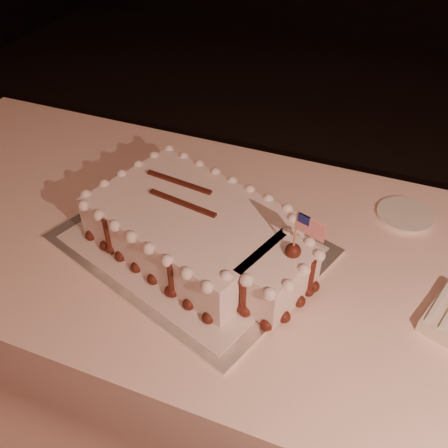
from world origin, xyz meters
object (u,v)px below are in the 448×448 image
at_px(banquet_table, 310,371).
at_px(cake_board, 191,244).
at_px(side_plate, 405,215).
at_px(sheet_cake, 200,231).

distance_m(banquet_table, cake_board, 0.49).
bearing_deg(side_plate, cake_board, -147.21).
bearing_deg(cake_board, banquet_table, 25.17).
height_order(cake_board, sheet_cake, sheet_cake).
height_order(cake_board, side_plate, side_plate).
xyz_separation_m(banquet_table, side_plate, (0.13, 0.25, 0.38)).
height_order(sheet_cake, side_plate, sheet_cake).
xyz_separation_m(banquet_table, cake_board, (-0.31, -0.03, 0.38)).
distance_m(cake_board, sheet_cake, 0.06).
distance_m(sheet_cake, side_plate, 0.51).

